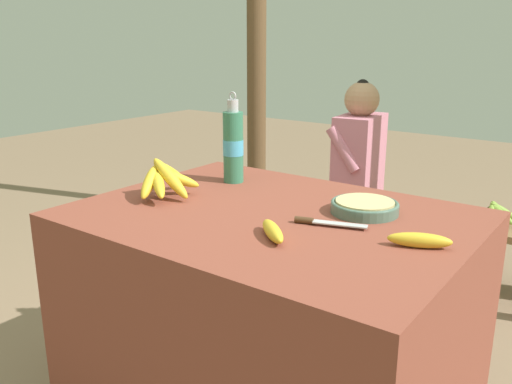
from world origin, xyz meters
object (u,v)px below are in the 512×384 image
support_post_near (257,31)px  knife (320,222)px  loose_banana_front (273,231)px  seated_vendor (351,162)px  loose_banana_side (420,240)px  serving_bowl (365,206)px  water_bottle (233,146)px  banana_bunch_ripe (165,178)px  wooden_bench (403,218)px  banana_bunch_green (498,212)px

support_post_near → knife: bearing=-49.2°
loose_banana_front → seated_vendor: 1.64m
support_post_near → loose_banana_side: bearing=-44.1°
loose_banana_side → support_post_near: bearing=135.9°
serving_bowl → seated_vendor: size_ratio=0.20×
serving_bowl → water_bottle: bearing=174.3°
water_bottle → loose_banana_front: bearing=-41.4°
seated_vendor → loose_banana_front: bearing=103.1°
knife → support_post_near: bearing=113.0°
seated_vendor → support_post_near: support_post_near is taller
water_bottle → loose_banana_side: bearing=-16.3°
banana_bunch_ripe → water_bottle: bearing=79.1°
serving_bowl → loose_banana_side: size_ratio=1.26×
knife → seated_vendor: (-0.58, 1.38, -0.15)m
wooden_bench → support_post_near: (-1.26, 0.36, 0.99)m
water_bottle → support_post_near: (-1.02, 1.54, 0.43)m
banana_bunch_ripe → banana_bunch_green: banana_bunch_ripe is taller
loose_banana_side → wooden_bench: bearing=112.0°
banana_bunch_ripe → knife: banana_bunch_ripe is taller
banana_bunch_ripe → seated_vendor: bearing=90.4°
loose_banana_front → knife: (0.05, 0.17, -0.01)m
banana_bunch_green → serving_bowl: bearing=-96.7°
banana_bunch_green → seated_vendor: bearing=-177.2°
wooden_bench → banana_bunch_green: 0.49m
wooden_bench → support_post_near: support_post_near is taller
banana_bunch_green → loose_banana_side: bearing=-86.1°
loose_banana_front → serving_bowl: bearing=73.1°
loose_banana_side → seated_vendor: (-0.88, 1.37, -0.16)m
wooden_bench → serving_bowl: bearing=-75.0°
wooden_bench → loose_banana_front: bearing=-82.0°
loose_banana_side → support_post_near: size_ratio=0.06×
knife → wooden_bench: knife is taller
wooden_bench → banana_bunch_ripe: bearing=-101.5°
seated_vendor → banana_bunch_green: (0.78, 0.04, -0.15)m
seated_vendor → banana_bunch_green: 0.80m
loose_banana_side → banana_bunch_green: bearing=93.9°
knife → seated_vendor: seated_vendor is taller
wooden_bench → knife: bearing=-79.0°
wooden_bench → banana_bunch_green: size_ratio=6.73×
banana_bunch_ripe → serving_bowl: 0.68m
knife → banana_bunch_green: 1.46m
banana_bunch_ripe → serving_bowl: banana_bunch_ripe is taller
loose_banana_front → support_post_near: bearing=127.3°
knife → banana_bunch_green: bearing=64.2°
banana_bunch_ripe → loose_banana_front: banana_bunch_ripe is taller
support_post_near → banana_bunch_ripe: bearing=-62.5°
seated_vendor → support_post_near: size_ratio=0.40×
loose_banana_front → seated_vendor: seated_vendor is taller
water_bottle → seated_vendor: water_bottle is taller
serving_bowl → banana_bunch_green: serving_bowl is taller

